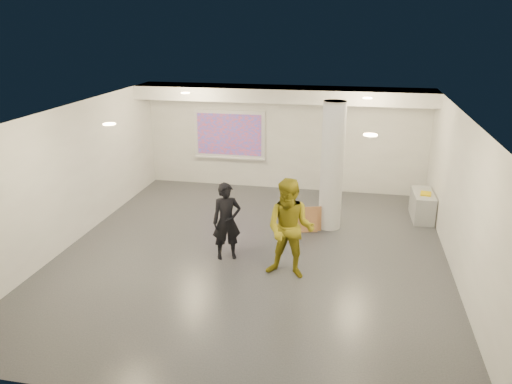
% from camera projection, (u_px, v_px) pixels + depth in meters
% --- Properties ---
extents(floor, '(8.00, 9.00, 0.01)m').
position_uv_depth(floor, '(252.00, 254.00, 10.53)').
color(floor, '#34363B').
rests_on(floor, ground).
extents(ceiling, '(8.00, 9.00, 0.01)m').
position_uv_depth(ceiling, '(252.00, 112.00, 9.56)').
color(ceiling, white).
rests_on(ceiling, floor).
extents(wall_back, '(8.00, 0.01, 3.00)m').
position_uv_depth(wall_back, '(284.00, 138.00, 14.22)').
color(wall_back, silver).
rests_on(wall_back, floor).
extents(wall_front, '(8.00, 0.01, 3.00)m').
position_uv_depth(wall_front, '(175.00, 304.00, 5.87)').
color(wall_front, silver).
rests_on(wall_front, floor).
extents(wall_left, '(0.01, 9.00, 3.00)m').
position_uv_depth(wall_left, '(71.00, 175.00, 10.79)').
color(wall_left, silver).
rests_on(wall_left, floor).
extents(wall_right, '(0.01, 9.00, 3.00)m').
position_uv_depth(wall_right, '(462.00, 200.00, 9.31)').
color(wall_right, silver).
rests_on(wall_right, floor).
extents(soffit_band, '(8.00, 1.10, 0.36)m').
position_uv_depth(soffit_band, '(282.00, 94.00, 13.28)').
color(soffit_band, white).
rests_on(soffit_band, ceiling).
extents(downlight_nw, '(0.22, 0.22, 0.02)m').
position_uv_depth(downlight_nw, '(185.00, 93.00, 12.29)').
color(downlight_nw, '#FFD290').
rests_on(downlight_nw, ceiling).
extents(downlight_ne, '(0.22, 0.22, 0.02)m').
position_uv_depth(downlight_ne, '(367.00, 98.00, 11.48)').
color(downlight_ne, '#FFD290').
rests_on(downlight_ne, ceiling).
extents(downlight_sw, '(0.22, 0.22, 0.02)m').
position_uv_depth(downlight_sw, '(109.00, 124.00, 8.58)').
color(downlight_sw, '#FFD290').
rests_on(downlight_sw, ceiling).
extents(downlight_se, '(0.22, 0.22, 0.02)m').
position_uv_depth(downlight_se, '(370.00, 135.00, 7.77)').
color(downlight_se, '#FFD290').
rests_on(downlight_se, ceiling).
extents(column, '(0.52, 0.52, 3.00)m').
position_uv_depth(column, '(332.00, 166.00, 11.44)').
color(column, silver).
rests_on(column, floor).
extents(projection_screen, '(2.10, 0.13, 1.42)m').
position_uv_depth(projection_screen, '(229.00, 135.00, 14.47)').
color(projection_screen, white).
rests_on(projection_screen, wall_back).
extents(credenza, '(0.51, 1.17, 0.67)m').
position_uv_depth(credenza, '(422.00, 205.00, 12.34)').
color(credenza, '#9A9D9F').
rests_on(credenza, floor).
extents(postit_pad, '(0.29, 0.37, 0.03)m').
position_uv_depth(postit_pad, '(426.00, 194.00, 12.10)').
color(postit_pad, '#E4BE07').
rests_on(postit_pad, credenza).
extents(cardboard_back, '(0.55, 0.27, 0.59)m').
position_uv_depth(cardboard_back, '(310.00, 219.00, 11.60)').
color(cardboard_back, '#94623A').
rests_on(cardboard_back, floor).
extents(cardboard_front, '(0.49, 0.28, 0.51)m').
position_uv_depth(cardboard_front, '(307.00, 221.00, 11.58)').
color(cardboard_front, '#94623A').
rests_on(cardboard_front, floor).
extents(woman, '(0.69, 0.58, 1.61)m').
position_uv_depth(woman, '(227.00, 221.00, 10.13)').
color(woman, black).
rests_on(woman, floor).
extents(man, '(1.03, 0.84, 1.94)m').
position_uv_depth(man, '(290.00, 229.00, 9.33)').
color(man, olive).
rests_on(man, floor).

